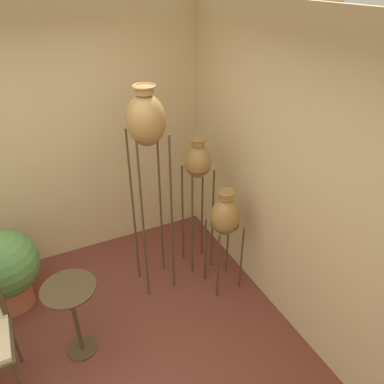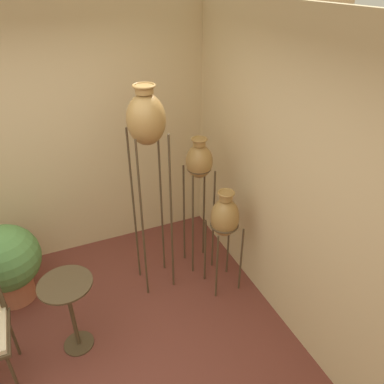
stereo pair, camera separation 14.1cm
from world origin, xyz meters
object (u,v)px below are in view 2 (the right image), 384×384
at_px(vase_stand_short, 225,218).
at_px(vase_stand_medium, 199,165).
at_px(potted_plant, 7,262).
at_px(side_table, 69,302).
at_px(vase_stand_tall, 146,124).

bearing_deg(vase_stand_short, vase_stand_medium, 101.32).
relative_size(vase_stand_medium, vase_stand_short, 1.33).
bearing_deg(vase_stand_medium, potted_plant, 172.83).
xyz_separation_m(vase_stand_short, side_table, (-1.51, -0.16, -0.31)).
bearing_deg(side_table, vase_stand_medium, 22.03).
height_order(vase_stand_short, potted_plant, vase_stand_short).
distance_m(vase_stand_tall, vase_stand_short, 1.15).
bearing_deg(vase_stand_short, vase_stand_tall, 151.98).
bearing_deg(vase_stand_short, potted_plant, 161.75).
distance_m(vase_stand_tall, vase_stand_medium, 0.75).
height_order(vase_stand_tall, potted_plant, vase_stand_tall).
bearing_deg(vase_stand_tall, side_table, -151.42).
distance_m(vase_stand_medium, side_table, 1.69).
xyz_separation_m(vase_stand_tall, vase_stand_medium, (0.53, 0.09, -0.53)).
bearing_deg(potted_plant, vase_stand_short, -18.25).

